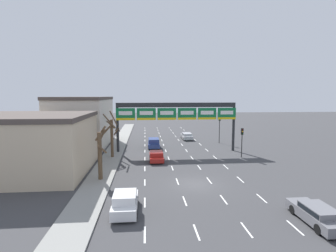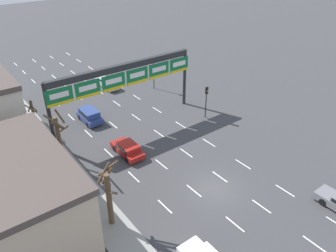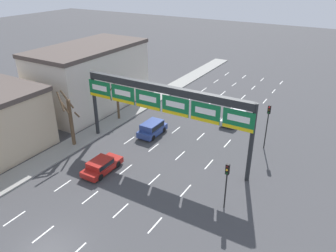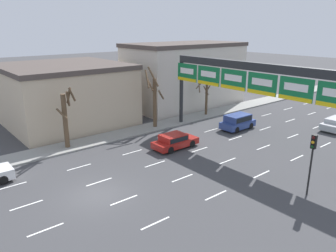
% 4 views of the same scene
% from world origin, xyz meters
% --- Properties ---
extents(ground_plane, '(220.00, 220.00, 0.00)m').
position_xyz_m(ground_plane, '(0.00, 0.00, 0.00)').
color(ground_plane, '#3D3D3F').
extents(sidewalk_left, '(2.80, 110.00, 0.15)m').
position_xyz_m(sidewalk_left, '(-9.65, 0.00, 0.07)').
color(sidewalk_left, gray).
rests_on(sidewalk_left, ground_plane).
extents(lane_dashes, '(10.02, 67.00, 0.01)m').
position_xyz_m(lane_dashes, '(-0.00, 13.50, 0.00)').
color(lane_dashes, white).
rests_on(lane_dashes, ground_plane).
extents(sign_gantry, '(18.51, 0.70, 7.63)m').
position_xyz_m(sign_gantry, '(0.00, 15.30, 6.31)').
color(sign_gantry, '#232628').
rests_on(sign_gantry, ground_plane).
extents(building_near, '(12.77, 12.66, 6.65)m').
position_xyz_m(building_near, '(-17.71, 5.46, 3.33)').
color(building_near, '#C6B293').
rests_on(building_near, ground_plane).
extents(building_far, '(8.49, 16.18, 8.51)m').
position_xyz_m(building_far, '(-15.61, 21.80, 4.26)').
color(building_far, beige).
rests_on(building_far, ground_plane).
extents(car_grey, '(1.83, 4.79, 1.28)m').
position_xyz_m(car_grey, '(6.74, -8.57, 0.69)').
color(car_grey, slate).
rests_on(car_grey, ground_plane).
extents(car_white, '(1.84, 4.15, 1.55)m').
position_xyz_m(car_white, '(-6.41, -5.69, 0.82)').
color(car_white, silver).
rests_on(car_white, ground_plane).
extents(suv_blue, '(1.89, 3.93, 1.60)m').
position_xyz_m(suv_blue, '(-3.48, 18.54, 0.89)').
color(suv_blue, navy).
rests_on(suv_blue, ground_plane).
extents(car_silver, '(1.86, 4.83, 1.29)m').
position_xyz_m(car_silver, '(3.42, 26.73, 0.70)').
color(car_silver, '#B7B7BC').
rests_on(car_silver, ground_plane).
extents(car_red, '(1.86, 4.27, 1.33)m').
position_xyz_m(car_red, '(-3.41, 9.56, 0.72)').
color(car_red, maroon).
rests_on(car_red, ground_plane).
extents(traffic_light_near_gantry, '(0.30, 0.35, 4.15)m').
position_xyz_m(traffic_light_near_gantry, '(8.69, 10.66, 2.98)').
color(traffic_light_near_gantry, black).
rests_on(traffic_light_near_gantry, ground_plane).
extents(traffic_light_mid_block, '(0.30, 0.35, 5.01)m').
position_xyz_m(traffic_light_mid_block, '(8.73, 22.04, 3.56)').
color(traffic_light_mid_block, black).
rests_on(traffic_light_mid_block, ground_plane).
extents(tree_bare_closest, '(1.79, 2.00, 5.57)m').
position_xyz_m(tree_bare_closest, '(-9.43, 2.09, 3.01)').
color(tree_bare_closest, brown).
rests_on(tree_bare_closest, sidewalk_left).
extents(tree_bare_second, '(2.24, 2.25, 6.53)m').
position_xyz_m(tree_bare_second, '(-9.48, 11.91, 3.27)').
color(tree_bare_second, brown).
rests_on(tree_bare_second, sidewalk_left).
extents(tree_bare_third, '(1.91, 2.34, 4.57)m').
position_xyz_m(tree_bare_third, '(-9.69, 19.91, 2.55)').
color(tree_bare_third, brown).
rests_on(tree_bare_third, sidewalk_left).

